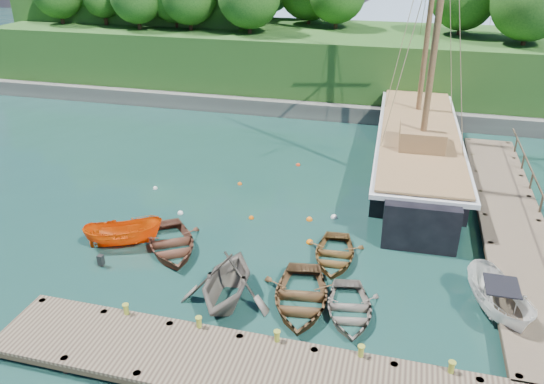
{
  "coord_description": "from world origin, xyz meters",
  "views": [
    {
      "loc": [
        5.59,
        -19.5,
        13.77
      ],
      "look_at": [
        -0.57,
        3.97,
        2.0
      ],
      "focal_mm": 35.0,
      "sensor_mm": 36.0,
      "label": 1
    }
  ],
  "objects_px": {
    "rowboat_0": "(172,250)",
    "rowboat_3": "(348,315)",
    "cabin_boat_white": "(495,315)",
    "schooner": "(417,150)",
    "rowboat_1": "(227,301)",
    "motorboat_orange": "(125,245)",
    "rowboat_4": "(334,260)",
    "rowboat_2": "(300,304)"
  },
  "relations": [
    {
      "from": "schooner",
      "to": "rowboat_4",
      "type": "bearing_deg",
      "value": -107.34
    },
    {
      "from": "cabin_boat_white",
      "to": "schooner",
      "type": "height_order",
      "value": "schooner"
    },
    {
      "from": "rowboat_3",
      "to": "schooner",
      "type": "height_order",
      "value": "schooner"
    },
    {
      "from": "rowboat_0",
      "to": "motorboat_orange",
      "type": "relative_size",
      "value": 1.2
    },
    {
      "from": "rowboat_4",
      "to": "schooner",
      "type": "xyz_separation_m",
      "value": [
        3.48,
        12.56,
        1.15
      ]
    },
    {
      "from": "rowboat_3",
      "to": "rowboat_4",
      "type": "height_order",
      "value": "rowboat_4"
    },
    {
      "from": "rowboat_0",
      "to": "rowboat_3",
      "type": "xyz_separation_m",
      "value": [
        8.95,
        -2.71,
        0.0
      ]
    },
    {
      "from": "rowboat_1",
      "to": "motorboat_orange",
      "type": "xyz_separation_m",
      "value": [
        -6.35,
        2.96,
        0.0
      ]
    },
    {
      "from": "rowboat_1",
      "to": "schooner",
      "type": "xyz_separation_m",
      "value": [
        7.31,
        16.78,
        1.15
      ]
    },
    {
      "from": "rowboat_4",
      "to": "motorboat_orange",
      "type": "relative_size",
      "value": 1.03
    },
    {
      "from": "rowboat_0",
      "to": "rowboat_4",
      "type": "distance_m",
      "value": 7.83
    },
    {
      "from": "rowboat_4",
      "to": "cabin_boat_white",
      "type": "xyz_separation_m",
      "value": [
        6.93,
        -2.33,
        0.0
      ]
    },
    {
      "from": "rowboat_0",
      "to": "rowboat_2",
      "type": "distance_m",
      "value": 7.38
    },
    {
      "from": "cabin_boat_white",
      "to": "schooner",
      "type": "distance_m",
      "value": 15.33
    },
    {
      "from": "rowboat_1",
      "to": "rowboat_2",
      "type": "bearing_deg",
      "value": 7.68
    },
    {
      "from": "rowboat_0",
      "to": "rowboat_1",
      "type": "xyz_separation_m",
      "value": [
        3.92,
        -3.11,
        0.0
      ]
    },
    {
      "from": "rowboat_0",
      "to": "cabin_boat_white",
      "type": "xyz_separation_m",
      "value": [
        14.69,
        -1.22,
        0.0
      ]
    },
    {
      "from": "rowboat_4",
      "to": "motorboat_orange",
      "type": "xyz_separation_m",
      "value": [
        -10.18,
        -1.26,
        0.0
      ]
    },
    {
      "from": "rowboat_3",
      "to": "schooner",
      "type": "xyz_separation_m",
      "value": [
        2.29,
        16.38,
        1.15
      ]
    },
    {
      "from": "cabin_boat_white",
      "to": "rowboat_4",
      "type": "bearing_deg",
      "value": 142.19
    },
    {
      "from": "motorboat_orange",
      "to": "rowboat_2",
      "type": "bearing_deg",
      "value": -128.34
    },
    {
      "from": "rowboat_2",
      "to": "rowboat_4",
      "type": "relative_size",
      "value": 1.2
    },
    {
      "from": "rowboat_4",
      "to": "schooner",
      "type": "relative_size",
      "value": 0.14
    },
    {
      "from": "rowboat_3",
      "to": "schooner",
      "type": "distance_m",
      "value": 16.58
    },
    {
      "from": "rowboat_1",
      "to": "motorboat_orange",
      "type": "bearing_deg",
      "value": 152.4
    },
    {
      "from": "motorboat_orange",
      "to": "rowboat_1",
      "type": "bearing_deg",
      "value": -138.82
    },
    {
      "from": "rowboat_2",
      "to": "cabin_boat_white",
      "type": "bearing_deg",
      "value": 1.51
    },
    {
      "from": "rowboat_0",
      "to": "rowboat_2",
      "type": "relative_size",
      "value": 0.97
    },
    {
      "from": "motorboat_orange",
      "to": "rowboat_0",
      "type": "bearing_deg",
      "value": -110.41
    },
    {
      "from": "rowboat_4",
      "to": "schooner",
      "type": "height_order",
      "value": "schooner"
    },
    {
      "from": "motorboat_orange",
      "to": "schooner",
      "type": "bearing_deg",
      "value": -68.48
    },
    {
      "from": "rowboat_0",
      "to": "motorboat_orange",
      "type": "height_order",
      "value": "motorboat_orange"
    },
    {
      "from": "motorboat_orange",
      "to": "schooner",
      "type": "height_order",
      "value": "schooner"
    },
    {
      "from": "rowboat_0",
      "to": "cabin_boat_white",
      "type": "height_order",
      "value": "cabin_boat_white"
    },
    {
      "from": "rowboat_0",
      "to": "rowboat_3",
      "type": "height_order",
      "value": "rowboat_0"
    },
    {
      "from": "rowboat_0",
      "to": "schooner",
      "type": "distance_m",
      "value": 17.73
    },
    {
      "from": "rowboat_1",
      "to": "rowboat_3",
      "type": "distance_m",
      "value": 5.04
    },
    {
      "from": "rowboat_0",
      "to": "rowboat_1",
      "type": "height_order",
      "value": "rowboat_1"
    },
    {
      "from": "rowboat_2",
      "to": "schooner",
      "type": "distance_m",
      "value": 16.84
    },
    {
      "from": "cabin_boat_white",
      "to": "rowboat_3",
      "type": "bearing_deg",
      "value": 175.37
    },
    {
      "from": "rowboat_0",
      "to": "rowboat_2",
      "type": "height_order",
      "value": "rowboat_2"
    },
    {
      "from": "rowboat_0",
      "to": "cabin_boat_white",
      "type": "relative_size",
      "value": 1.06
    }
  ]
}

